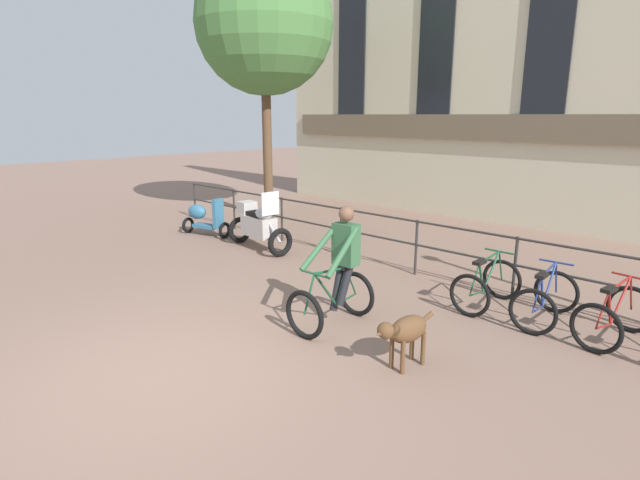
# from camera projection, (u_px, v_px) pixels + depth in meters

# --- Properties ---
(ground_plane) EXTENTS (60.00, 60.00, 0.00)m
(ground_plane) POSITION_uv_depth(u_px,v_px,m) (165.00, 374.00, 5.80)
(ground_plane) COLOR #846656
(canal_railing) EXTENTS (15.05, 0.05, 1.05)m
(canal_railing) POSITION_uv_depth(u_px,v_px,m) (417.00, 238.00, 9.27)
(canal_railing) COLOR #2D2B28
(canal_railing) RESTS_ON ground_plane
(building_facade) EXTENTS (18.00, 0.72, 9.61)m
(building_facade) POSITION_uv_depth(u_px,v_px,m) (555.00, 38.00, 12.33)
(building_facade) COLOR beige
(building_facade) RESTS_ON ground_plane
(cyclist_with_bike) EXTENTS (0.71, 1.19, 1.70)m
(cyclist_with_bike) POSITION_uv_depth(u_px,v_px,m) (338.00, 273.00, 7.04)
(cyclist_with_bike) COLOR black
(cyclist_with_bike) RESTS_ON ground_plane
(dog) EXTENTS (0.35, 0.96, 0.67)m
(dog) POSITION_uv_depth(u_px,v_px,m) (405.00, 331.00, 5.84)
(dog) COLOR brown
(dog) RESTS_ON ground_plane
(parked_motorcycle) EXTENTS (1.75, 0.77, 1.35)m
(parked_motorcycle) POSITION_uv_depth(u_px,v_px,m) (258.00, 225.00, 11.08)
(parked_motorcycle) COLOR black
(parked_motorcycle) RESTS_ON ground_plane
(parked_bicycle_near_lamp) EXTENTS (0.68, 1.12, 0.86)m
(parked_bicycle_near_lamp) POSITION_uv_depth(u_px,v_px,m) (486.00, 285.00, 7.74)
(parked_bicycle_near_lamp) COLOR black
(parked_bicycle_near_lamp) RESTS_ON ground_plane
(parked_bicycle_mid_left) EXTENTS (0.72, 1.14, 0.86)m
(parked_bicycle_mid_left) POSITION_uv_depth(u_px,v_px,m) (545.00, 300.00, 7.14)
(parked_bicycle_mid_left) COLOR black
(parked_bicycle_mid_left) RESTS_ON ground_plane
(parked_bicycle_mid_right) EXTENTS (0.82, 1.20, 0.86)m
(parked_bicycle_mid_right) POSITION_uv_depth(u_px,v_px,m) (614.00, 317.00, 6.54)
(parked_bicycle_mid_right) COLOR black
(parked_bicycle_mid_right) RESTS_ON ground_plane
(parked_scooter) EXTENTS (1.34, 0.70, 0.96)m
(parked_scooter) POSITION_uv_depth(u_px,v_px,m) (204.00, 217.00, 12.40)
(parked_scooter) COLOR black
(parked_scooter) RESTS_ON ground_plane
(tree_canalside_left) EXTENTS (3.71, 3.71, 7.15)m
(tree_canalside_left) POSITION_uv_depth(u_px,v_px,m) (264.00, 25.00, 13.31)
(tree_canalside_left) COLOR brown
(tree_canalside_left) RESTS_ON ground_plane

